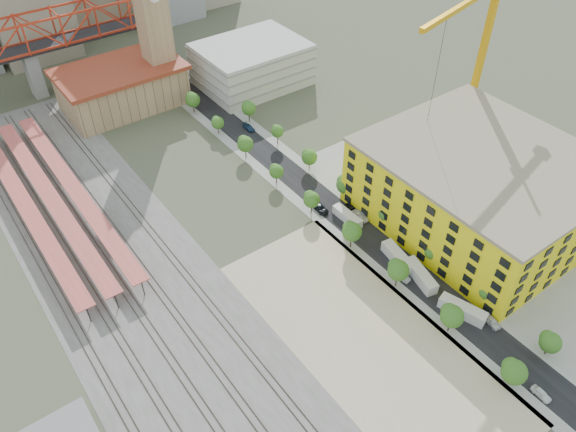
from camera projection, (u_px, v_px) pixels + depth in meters
ground at (289, 241)px, 133.26m from camera, size 400.00×400.00×0.00m
ballast_strip at (117, 263)px, 127.87m from camera, size 36.00×165.00×0.06m
dirt_lot at (366, 338)px, 112.42m from camera, size 28.00×67.00×0.06m
street_asphalt at (304, 185)px, 149.40m from camera, size 12.00×170.00×0.06m
sidewalk_west at (288, 193)px, 146.97m from camera, size 3.00×170.00×0.04m
sidewalk_east at (320, 178)px, 151.84m from camera, size 3.00×170.00×0.04m
construction_pad at (480, 212)px, 141.09m from camera, size 50.00×90.00×0.06m
rail_tracks at (109, 266)px, 126.99m from camera, size 26.56×160.00×0.18m
platform_canopies at (50, 196)px, 139.66m from camera, size 16.00×80.00×4.12m
station_hall at (122, 86)px, 176.21m from camera, size 38.00×24.00×13.10m
clock_tower at (151, 9)px, 166.18m from camera, size 12.00×12.00×52.00m
parking_garage at (252, 64)px, 186.90m from camera, size 34.00×26.00×14.00m
truss_bridge at (23, 40)px, 173.18m from camera, size 94.00×9.60×25.60m
construction_building at (481, 188)px, 133.55m from camera, size 44.60×50.60×18.80m
street_trees at (328, 205)px, 143.37m from camera, size 15.40×124.40×8.00m
distant_hills at (108, 76)px, 363.17m from camera, size 647.00×264.00×227.00m
tower_crane at (481, 38)px, 141.81m from camera, size 48.70×13.07×52.97m
site_trailer_a at (462, 310)px, 116.01m from camera, size 5.40×10.27×2.72m
site_trailer_b at (420, 276)px, 123.17m from camera, size 4.88×10.31×2.73m
site_trailer_c at (398, 257)px, 127.40m from camera, size 4.16×10.12×2.69m
site_trailer_d at (347, 217)px, 138.10m from camera, size 2.45×8.82×2.40m
car_0 at (541, 394)px, 102.30m from camera, size 1.79×4.02×1.34m
car_1 at (401, 276)px, 124.00m from camera, size 2.09×4.58×1.46m
car_2 at (321, 208)px, 141.22m from camera, size 2.72×5.17×1.39m
car_3 at (319, 207)px, 141.61m from camera, size 1.99×4.70×1.35m
car_4 at (492, 321)px, 114.57m from camera, size 2.44×4.72×1.54m
car_5 at (360, 216)px, 138.88m from camera, size 1.75×4.86×1.60m
car_6 at (352, 210)px, 140.82m from camera, size 2.33×5.02×1.39m
car_7 at (249, 128)px, 169.32m from camera, size 2.04×4.87×1.41m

